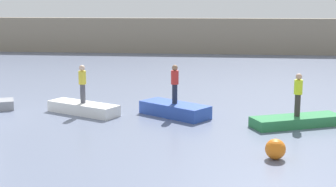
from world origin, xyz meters
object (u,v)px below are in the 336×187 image
at_px(rowboat_green, 297,121).
at_px(person_hiviz_shirt, 298,93).
at_px(rowboat_white, 83,108).
at_px(rowboat_blue, 175,110).
at_px(person_red_shirt, 175,82).
at_px(person_yellow_shirt, 82,82).
at_px(mooring_buoy, 275,149).

relative_size(rowboat_green, person_hiviz_shirt, 2.17).
bearing_deg(rowboat_green, person_hiviz_shirt, -23.80).
bearing_deg(person_hiviz_shirt, rowboat_white, 172.72).
xyz_separation_m(rowboat_blue, person_red_shirt, (0.00, -0.00, 1.18)).
height_order(rowboat_blue, rowboat_green, rowboat_blue).
xyz_separation_m(rowboat_blue, person_yellow_shirt, (-3.94, -0.02, 1.12)).
height_order(person_hiviz_shirt, mooring_buoy, person_hiviz_shirt).
bearing_deg(mooring_buoy, rowboat_green, 73.66).
distance_m(rowboat_white, person_red_shirt, 4.12).
height_order(person_yellow_shirt, mooring_buoy, person_yellow_shirt).
relative_size(rowboat_white, person_hiviz_shirt, 2.00).
relative_size(person_red_shirt, mooring_buoy, 2.58).
bearing_deg(rowboat_white, person_red_shirt, 26.41).
distance_m(rowboat_white, rowboat_blue, 3.94).
distance_m(rowboat_white, person_hiviz_shirt, 8.92).
distance_m(rowboat_green, mooring_buoy, 4.38).
height_order(person_red_shirt, mooring_buoy, person_red_shirt).
distance_m(rowboat_blue, person_red_shirt, 1.18).
height_order(rowboat_white, mooring_buoy, mooring_buoy).
bearing_deg(person_yellow_shirt, rowboat_white, 0.00).
relative_size(rowboat_white, person_red_shirt, 2.04).
height_order(person_hiviz_shirt, person_yellow_shirt, person_yellow_shirt).
distance_m(person_yellow_shirt, mooring_buoy, 9.30).
bearing_deg(mooring_buoy, person_yellow_shirt, 144.79).
relative_size(rowboat_green, person_yellow_shirt, 2.20).
distance_m(person_red_shirt, person_hiviz_shirt, 4.98).
distance_m(rowboat_white, rowboat_green, 8.85).
height_order(rowboat_blue, person_hiviz_shirt, person_hiviz_shirt).
relative_size(rowboat_blue, person_hiviz_shirt, 1.83).
height_order(rowboat_white, person_yellow_shirt, person_yellow_shirt).
bearing_deg(person_yellow_shirt, mooring_buoy, -35.21).
bearing_deg(rowboat_blue, rowboat_white, -144.99).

